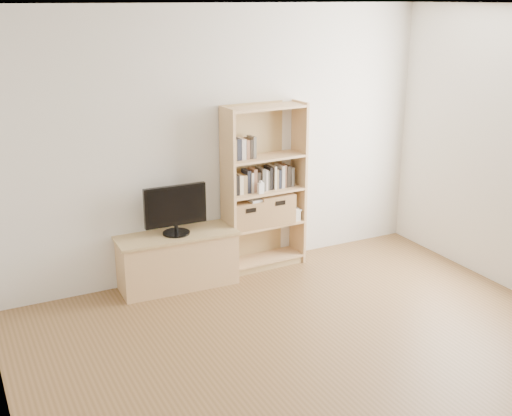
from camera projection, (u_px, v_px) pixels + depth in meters
floor at (366, 395)px, 4.48m from camera, size 4.50×5.00×0.01m
back_wall at (219, 144)px, 6.20m from camera, size 4.50×0.02×2.60m
left_wall at (1, 289)px, 3.11m from camera, size 0.02×5.00×2.60m
ceiling at (390, 6)px, 3.67m from camera, size 4.50×5.00×0.01m
tv_stand at (178, 261)px, 6.12m from camera, size 1.12×0.46×0.51m
bookshelf at (264, 188)px, 6.39m from camera, size 0.85×0.33×1.67m
television at (175, 210)px, 5.96m from camera, size 0.60×0.06×0.47m
books_row_mid at (263, 178)px, 6.38m from camera, size 0.89×0.23×0.24m
books_row_upper at (247, 147)px, 6.19m from camera, size 0.41×0.18×0.21m
baby_monitor at (261, 188)px, 6.26m from camera, size 0.06×0.04×0.11m
basket_left at (245, 214)px, 6.36m from camera, size 0.33×0.27×0.27m
basket_right at (273, 207)px, 6.51m from camera, size 0.37×0.30×0.30m
laptop at (261, 198)px, 6.38m from camera, size 0.31×0.23×0.02m
magazine_stack at (289, 214)px, 6.62m from camera, size 0.18×0.25×0.11m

